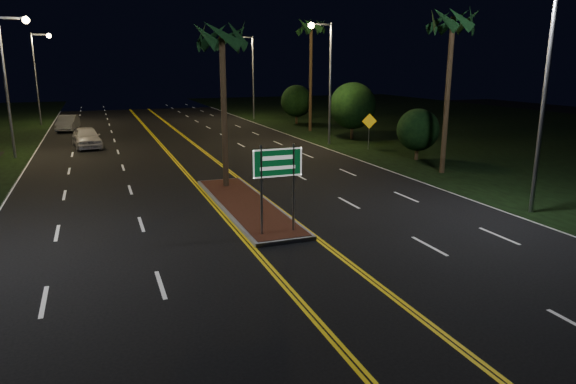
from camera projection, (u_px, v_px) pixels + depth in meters
name	position (u px, v px, depth m)	size (l,w,h in m)	color
ground	(308.00, 264.00, 15.98)	(120.00, 120.00, 0.00)	black
grass_right	(496.00, 129.00, 48.92)	(40.00, 110.00, 0.01)	black
median_island	(246.00, 205.00, 22.32)	(2.25, 10.25, 0.17)	gray
highway_sign	(278.00, 171.00, 17.94)	(1.80, 0.08, 3.20)	gray
streetlight_left_mid	(11.00, 70.00, 32.79)	(1.91, 0.44, 9.00)	gray
streetlight_left_far	(39.00, 68.00, 50.95)	(1.91, 0.44, 9.00)	gray
streetlight_right_near	(540.00, 74.00, 20.05)	(1.91, 0.44, 9.00)	gray
streetlight_right_mid	(326.00, 69.00, 38.21)	(1.91, 0.44, 9.00)	gray
streetlight_right_far	(250.00, 68.00, 56.38)	(1.91, 0.44, 9.00)	gray
palm_median	(222.00, 37.00, 23.76)	(2.40, 2.40, 8.30)	#382819
palm_right_near	(453.00, 22.00, 27.34)	(2.40, 2.40, 9.30)	#382819
palm_right_far	(311.00, 28.00, 45.38)	(2.40, 2.40, 10.30)	#382819
shrub_near	(418.00, 130.00, 32.83)	(2.70, 2.70, 3.30)	#382819
shrub_mid	(353.00, 106.00, 41.89)	(3.78, 3.78, 4.62)	#382819
shrub_far	(297.00, 101.00, 52.82)	(3.24, 3.24, 3.96)	#382819
car_near	(86.00, 136.00, 37.90)	(2.31, 5.40, 1.80)	silver
car_far	(68.00, 122.00, 47.63)	(2.12, 4.94, 1.65)	#A9ADB2
warning_sign	(369.00, 126.00, 36.96)	(1.07, 0.27, 2.59)	gray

